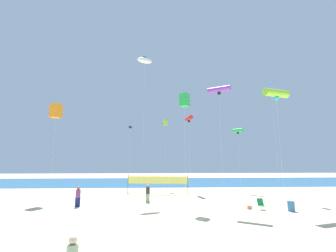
{
  "coord_description": "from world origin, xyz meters",
  "views": [
    {
      "loc": [
        -0.64,
        -15.83,
        4.09
      ],
      "look_at": [
        0.69,
        11.43,
        8.3
      ],
      "focal_mm": 24.14,
      "sensor_mm": 36.0,
      "label": 1
    }
  ],
  "objects_px": {
    "kite_lime_box": "(165,123)",
    "kite_orange_box": "(56,111)",
    "kite_blue_diamond": "(271,84)",
    "kite_green_box": "(185,100)",
    "beachgoer_plum_shirt": "(78,196)",
    "beach_handbag": "(249,207)",
    "trash_barrel": "(291,206)",
    "beachgoer_charcoal_shirt": "(148,193)",
    "kite_green_tube": "(238,131)",
    "kite_violet_tube": "(219,90)",
    "volleyball_net": "(158,181)",
    "folding_beach_chair": "(261,204)",
    "kite_red_tube": "(189,119)",
    "kite_black_diamond": "(130,128)",
    "kite_lime_tube": "(276,93)",
    "kite_white_inflatable": "(145,61)"
  },
  "relations": [
    {
      "from": "beachgoer_charcoal_shirt",
      "to": "kite_black_diamond",
      "type": "bearing_deg",
      "value": 141.74
    },
    {
      "from": "trash_barrel",
      "to": "kite_white_inflatable",
      "type": "height_order",
      "value": "kite_white_inflatable"
    },
    {
      "from": "kite_red_tube",
      "to": "kite_lime_tube",
      "type": "bearing_deg",
      "value": -60.38
    },
    {
      "from": "beachgoer_charcoal_shirt",
      "to": "kite_green_tube",
      "type": "distance_m",
      "value": 15.8
    },
    {
      "from": "beachgoer_plum_shirt",
      "to": "kite_violet_tube",
      "type": "xyz_separation_m",
      "value": [
        12.79,
        -1.6,
        9.62
      ]
    },
    {
      "from": "beach_handbag",
      "to": "kite_green_box",
      "type": "bearing_deg",
      "value": 168.35
    },
    {
      "from": "trash_barrel",
      "to": "beach_handbag",
      "type": "distance_m",
      "value": 3.26
    },
    {
      "from": "beachgoer_plum_shirt",
      "to": "beach_handbag",
      "type": "relative_size",
      "value": 4.93
    },
    {
      "from": "trash_barrel",
      "to": "kite_lime_box",
      "type": "xyz_separation_m",
      "value": [
        -9.79,
        14.73,
        9.37
      ]
    },
    {
      "from": "kite_green_tube",
      "to": "kite_black_diamond",
      "type": "relative_size",
      "value": 0.91
    },
    {
      "from": "kite_black_diamond",
      "to": "beachgoer_charcoal_shirt",
      "type": "bearing_deg",
      "value": -73.26
    },
    {
      "from": "kite_green_tube",
      "to": "kite_red_tube",
      "type": "relative_size",
      "value": 0.84
    },
    {
      "from": "kite_lime_tube",
      "to": "kite_orange_box",
      "type": "height_order",
      "value": "kite_lime_tube"
    },
    {
      "from": "volleyball_net",
      "to": "kite_green_tube",
      "type": "bearing_deg",
      "value": 9.81
    },
    {
      "from": "beachgoer_plum_shirt",
      "to": "kite_orange_box",
      "type": "distance_m",
      "value": 10.0
    },
    {
      "from": "kite_blue_diamond",
      "to": "kite_black_diamond",
      "type": "xyz_separation_m",
      "value": [
        -17.64,
        8.58,
        -4.27
      ]
    },
    {
      "from": "folding_beach_chair",
      "to": "kite_lime_box",
      "type": "bearing_deg",
      "value": 153.81
    },
    {
      "from": "beachgoer_plum_shirt",
      "to": "kite_blue_diamond",
      "type": "xyz_separation_m",
      "value": [
        20.71,
        3.84,
        12.25
      ]
    },
    {
      "from": "kite_orange_box",
      "to": "beach_handbag",
      "type": "bearing_deg",
      "value": -14.72
    },
    {
      "from": "beachgoer_plum_shirt",
      "to": "beachgoer_charcoal_shirt",
      "type": "relative_size",
      "value": 1.02
    },
    {
      "from": "folding_beach_chair",
      "to": "kite_blue_diamond",
      "type": "relative_size",
      "value": 0.07
    },
    {
      "from": "beachgoer_charcoal_shirt",
      "to": "beach_handbag",
      "type": "relative_size",
      "value": 4.82
    },
    {
      "from": "kite_green_box",
      "to": "kite_red_tube",
      "type": "bearing_deg",
      "value": 79.48
    },
    {
      "from": "trash_barrel",
      "to": "kite_green_tube",
      "type": "xyz_separation_m",
      "value": [
        0.17,
        11.77,
        7.83
      ]
    },
    {
      "from": "kite_black_diamond",
      "to": "kite_red_tube",
      "type": "bearing_deg",
      "value": -23.44
    },
    {
      "from": "trash_barrel",
      "to": "kite_violet_tube",
      "type": "relative_size",
      "value": 0.07
    },
    {
      "from": "beach_handbag",
      "to": "kite_red_tube",
      "type": "height_order",
      "value": "kite_red_tube"
    },
    {
      "from": "volleyball_net",
      "to": "trash_barrel",
      "type": "bearing_deg",
      "value": -42.02
    },
    {
      "from": "beach_handbag",
      "to": "kite_violet_tube",
      "type": "bearing_deg",
      "value": 177.73
    },
    {
      "from": "trash_barrel",
      "to": "beach_handbag",
      "type": "bearing_deg",
      "value": 161.97
    },
    {
      "from": "beach_handbag",
      "to": "kite_green_tube",
      "type": "relative_size",
      "value": 0.04
    },
    {
      "from": "kite_blue_diamond",
      "to": "kite_green_box",
      "type": "bearing_deg",
      "value": -158.08
    },
    {
      "from": "kite_black_diamond",
      "to": "kite_orange_box",
      "type": "height_order",
      "value": "kite_orange_box"
    },
    {
      "from": "volleyball_net",
      "to": "kite_red_tube",
      "type": "xyz_separation_m",
      "value": [
        4.25,
        1.64,
        8.18
      ]
    },
    {
      "from": "kite_lime_box",
      "to": "kite_orange_box",
      "type": "height_order",
      "value": "kite_orange_box"
    },
    {
      "from": "folding_beach_chair",
      "to": "kite_orange_box",
      "type": "height_order",
      "value": "kite_orange_box"
    },
    {
      "from": "kite_black_diamond",
      "to": "beach_handbag",
      "type": "bearing_deg",
      "value": -49.68
    },
    {
      "from": "kite_black_diamond",
      "to": "kite_green_box",
      "type": "bearing_deg",
      "value": -62.98
    },
    {
      "from": "beachgoer_charcoal_shirt",
      "to": "folding_beach_chair",
      "type": "xyz_separation_m",
      "value": [
        9.78,
        -3.85,
        -0.47
      ]
    },
    {
      "from": "beachgoer_plum_shirt",
      "to": "kite_orange_box",
      "type": "xyz_separation_m",
      "value": [
        -4.01,
        3.31,
        8.54
      ]
    },
    {
      "from": "beachgoer_charcoal_shirt",
      "to": "trash_barrel",
      "type": "bearing_deg",
      "value": 13.62
    },
    {
      "from": "kite_lime_box",
      "to": "kite_green_tube",
      "type": "height_order",
      "value": "kite_lime_box"
    },
    {
      "from": "kite_green_box",
      "to": "kite_green_tube",
      "type": "bearing_deg",
      "value": 48.35
    },
    {
      "from": "kite_blue_diamond",
      "to": "kite_red_tube",
      "type": "height_order",
      "value": "kite_blue_diamond"
    },
    {
      "from": "kite_blue_diamond",
      "to": "kite_green_box",
      "type": "xyz_separation_m",
      "value": [
        -11.01,
        -4.43,
        -3.39
      ]
    },
    {
      "from": "kite_red_tube",
      "to": "kite_lime_box",
      "type": "bearing_deg",
      "value": 133.78
    },
    {
      "from": "trash_barrel",
      "to": "kite_red_tube",
      "type": "relative_size",
      "value": 0.08
    },
    {
      "from": "kite_lime_tube",
      "to": "kite_orange_box",
      "type": "xyz_separation_m",
      "value": [
        -21.79,
        5.67,
        -0.58
      ]
    },
    {
      "from": "kite_lime_box",
      "to": "trash_barrel",
      "type": "bearing_deg",
      "value": -56.38
    },
    {
      "from": "kite_green_box",
      "to": "kite_white_inflatable",
      "type": "distance_m",
      "value": 8.58
    }
  ]
}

